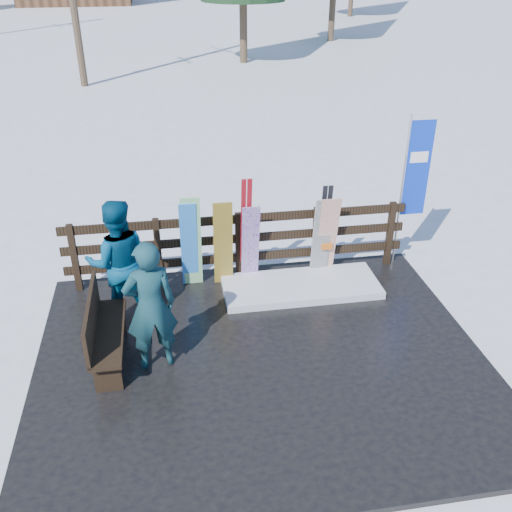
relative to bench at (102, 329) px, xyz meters
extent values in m
plane|color=white|center=(2.06, -0.29, -0.60)|extent=(700.00, 700.00, 0.00)
cube|color=black|center=(2.06, -0.29, -0.56)|extent=(6.00, 5.00, 0.08)
cube|color=black|center=(-0.54, 1.91, 0.06)|extent=(0.10, 0.10, 1.15)
cube|color=black|center=(0.76, 1.91, 0.06)|extent=(0.10, 0.10, 1.15)
cube|color=black|center=(2.06, 1.91, 0.06)|extent=(0.10, 0.10, 1.15)
cube|color=black|center=(3.36, 1.91, 0.06)|extent=(0.10, 0.10, 1.15)
cube|color=black|center=(4.66, 1.91, 0.06)|extent=(0.10, 0.10, 1.15)
cube|color=black|center=(2.06, 1.91, -0.17)|extent=(5.60, 0.05, 0.14)
cube|color=black|center=(2.06, 1.91, 0.18)|extent=(5.60, 0.05, 0.14)
cube|color=black|center=(2.06, 1.91, 0.53)|extent=(5.60, 0.05, 0.14)
cube|color=white|center=(2.98, 1.31, -0.46)|extent=(2.49, 1.00, 0.12)
cube|color=black|center=(0.07, 0.00, -0.07)|extent=(0.40, 1.50, 0.06)
cube|color=black|center=(0.07, -0.60, -0.29)|extent=(0.34, 0.06, 0.45)
cube|color=black|center=(0.07, 0.60, -0.29)|extent=(0.34, 0.06, 0.45)
cube|color=black|center=(-0.11, 0.00, 0.20)|extent=(0.05, 1.50, 0.50)
cube|color=#3185EE|center=(1.25, 1.69, 0.25)|extent=(0.26, 0.27, 1.52)
cube|color=white|center=(1.29, 1.69, 0.29)|extent=(0.30, 0.27, 1.61)
cube|color=yellow|center=(1.78, 1.69, 0.22)|extent=(0.30, 0.18, 1.48)
cube|color=silver|center=(2.22, 1.69, 0.18)|extent=(0.28, 0.28, 1.40)
cube|color=black|center=(3.39, 1.69, 0.19)|extent=(0.29, 0.21, 1.41)
cube|color=white|center=(3.49, 1.69, 0.20)|extent=(0.31, 0.27, 1.44)
cube|color=maroon|center=(2.11, 1.76, 0.41)|extent=(0.07, 0.35, 1.84)
cube|color=maroon|center=(2.20, 1.76, 0.41)|extent=(0.08, 0.35, 1.84)
cube|color=black|center=(3.40, 1.76, 0.29)|extent=(0.08, 0.19, 1.62)
cube|color=black|center=(3.49, 1.76, 0.29)|extent=(0.08, 0.19, 1.62)
cylinder|color=silver|center=(4.79, 1.96, 0.78)|extent=(0.04, 0.04, 2.60)
cube|color=#0B31C3|center=(5.01, 1.96, 1.18)|extent=(0.42, 0.02, 1.60)
imported|color=#1B5950|center=(0.66, -0.18, 0.40)|extent=(0.73, 0.55, 1.82)
imported|color=navy|center=(0.21, 1.01, 0.42)|extent=(0.97, 0.78, 1.88)
camera|label=1|loc=(0.98, -6.27, 4.39)|focal=40.00mm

